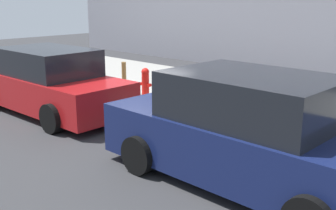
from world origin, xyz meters
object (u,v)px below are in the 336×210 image
object	(u,v)px
suitcase_maroon_4	(216,98)
suitcase_teal_7	(172,93)
suitcase_silver_3	(232,104)
parked_car_red_1	(49,83)
suitcase_olive_2	(252,111)
suitcase_red_6	(181,94)
suitcase_navy_1	(273,111)
suitcase_black_5	(199,99)
parked_car_navy_0	(250,134)
bollard_post	(124,78)
suitcase_teal_0	(293,116)
fire_hydrant	(145,82)

from	to	relation	value
suitcase_maroon_4	suitcase_teal_7	world-z (taller)	suitcase_maroon_4
suitcase_silver_3	parked_car_red_1	bearing A→B (deg)	30.77
suitcase_olive_2	suitcase_red_6	xyz separation A→B (m)	(2.00, 0.05, 0.07)
suitcase_navy_1	suitcase_black_5	size ratio (longest dim) A/B	1.40
suitcase_silver_3	suitcase_maroon_4	bearing A→B (deg)	-8.29
suitcase_silver_3	parked_car_navy_0	world-z (taller)	parked_car_navy_0
bollard_post	suitcase_teal_0	bearing A→B (deg)	-178.69
suitcase_teal_7	bollard_post	size ratio (longest dim) A/B	0.65
suitcase_teal_0	suitcase_navy_1	world-z (taller)	suitcase_navy_1
suitcase_navy_1	suitcase_teal_7	distance (m)	2.91
suitcase_silver_3	suitcase_black_5	world-z (taller)	suitcase_silver_3
parked_car_navy_0	suitcase_teal_7	bearing A→B (deg)	-31.29
suitcase_olive_2	bollard_post	world-z (taller)	bollard_post
suitcase_silver_3	suitcase_olive_2	bearing A→B (deg)	-177.76
suitcase_olive_2	suitcase_navy_1	bearing A→B (deg)	-172.94
suitcase_silver_3	suitcase_black_5	xyz separation A→B (m)	(1.03, -0.09, -0.09)
parked_car_navy_0	suitcase_teal_0	bearing A→B (deg)	-78.17
suitcase_navy_1	suitcase_black_5	xyz separation A→B (m)	(2.00, -0.02, -0.09)
suitcase_olive_2	fire_hydrant	world-z (taller)	fire_hydrant
suitcase_olive_2	suitcase_teal_0	bearing A→B (deg)	178.74
suitcase_teal_0	suitcase_maroon_4	world-z (taller)	suitcase_maroon_4
suitcase_olive_2	parked_car_red_1	size ratio (longest dim) A/B	0.16
suitcase_red_6	parked_car_red_1	world-z (taller)	parked_car_red_1
suitcase_black_5	parked_car_red_1	distance (m)	3.72
fire_hydrant	parked_car_red_1	world-z (taller)	parked_car_red_1
bollard_post	parked_car_navy_0	world-z (taller)	parked_car_navy_0
suitcase_olive_2	suitcase_silver_3	bearing A→B (deg)	2.24
suitcase_teal_0	suitcase_teal_7	xyz separation A→B (m)	(3.42, -0.07, -0.08)
suitcase_black_5	suitcase_teal_7	bearing A→B (deg)	1.43
suitcase_olive_2	suitcase_black_5	size ratio (longest dim) A/B	1.04
suitcase_teal_0	bollard_post	xyz separation A→B (m)	(5.07, 0.12, 0.11)
suitcase_teal_0	suitcase_red_6	size ratio (longest dim) A/B	1.05
suitcase_silver_3	suitcase_black_5	distance (m)	1.04
suitcase_teal_7	parked_car_red_1	world-z (taller)	parked_car_red_1
suitcase_black_5	bollard_post	size ratio (longest dim) A/B	0.80
suitcase_olive_2	bollard_post	size ratio (longest dim) A/B	0.84
suitcase_silver_3	suitcase_teal_7	world-z (taller)	suitcase_silver_3
suitcase_silver_3	suitcase_teal_7	size ratio (longest dim) A/B	1.61
parked_car_navy_0	suitcase_navy_1	bearing A→B (deg)	-67.43
suitcase_teal_0	suitcase_silver_3	distance (m)	1.47
parked_car_red_1	suitcase_maroon_4	bearing A→B (deg)	-144.52
suitcase_silver_3	parked_car_red_1	world-z (taller)	parked_car_red_1
suitcase_teal_0	suitcase_teal_7	size ratio (longest dim) A/B	1.28
suitcase_silver_3	bollard_post	size ratio (longest dim) A/B	1.05
suitcase_olive_2	parked_car_red_1	xyz separation A→B (m)	(4.35, 2.32, 0.34)
suitcase_teal_0	suitcase_black_5	world-z (taller)	suitcase_teal_0
suitcase_olive_2	suitcase_maroon_4	world-z (taller)	suitcase_maroon_4
suitcase_maroon_4	suitcase_teal_7	size ratio (longest dim) A/B	1.73
fire_hydrant	parked_car_red_1	xyz separation A→B (m)	(0.97, 2.33, 0.18)
suitcase_maroon_4	bollard_post	size ratio (longest dim) A/B	1.12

